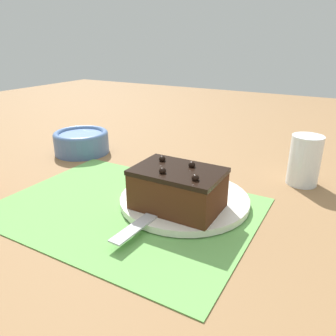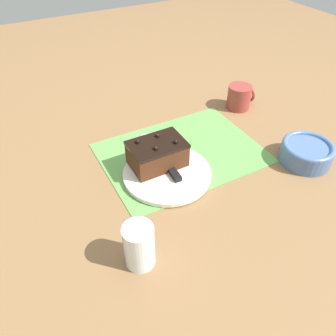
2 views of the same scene
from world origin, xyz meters
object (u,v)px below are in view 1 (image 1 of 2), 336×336
(chocolate_cake, at_px, (178,188))
(serving_knife, at_px, (172,198))
(drinking_glass, at_px, (305,160))
(small_bowl, at_px, (81,141))
(cake_plate, at_px, (184,199))

(chocolate_cake, bearing_deg, serving_knife, -38.24)
(drinking_glass, relative_size, small_bowl, 0.74)
(serving_knife, bearing_deg, small_bowl, -20.23)
(chocolate_cake, xyz_separation_m, drinking_glass, (-0.17, -0.25, 0.00))
(cake_plate, height_order, small_bowl, small_bowl)
(serving_knife, distance_m, drinking_glass, 0.30)
(cake_plate, bearing_deg, small_bowl, -18.97)
(chocolate_cake, height_order, serving_knife, chocolate_cake)
(serving_knife, relative_size, small_bowl, 1.65)
(chocolate_cake, relative_size, small_bowl, 1.04)
(cake_plate, xyz_separation_m, serving_knife, (0.01, 0.03, 0.01))
(chocolate_cake, relative_size, drinking_glass, 1.41)
(cake_plate, height_order, serving_knife, serving_knife)
(cake_plate, relative_size, serving_knife, 1.01)
(small_bowl, bearing_deg, chocolate_cake, 155.94)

